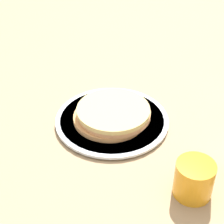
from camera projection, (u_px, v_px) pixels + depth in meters
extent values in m
plane|color=#9E7F5B|center=(128.00, 124.00, 0.96)|extent=(4.00, 4.00, 0.00)
cylinder|color=silver|center=(112.00, 120.00, 0.96)|extent=(0.27, 0.27, 0.01)
cylinder|color=silver|center=(112.00, 120.00, 0.96)|extent=(0.29, 0.29, 0.01)
cylinder|color=tan|center=(110.00, 117.00, 0.95)|extent=(0.19, 0.19, 0.01)
cylinder|color=tan|center=(114.00, 113.00, 0.95)|extent=(0.19, 0.19, 0.01)
cylinder|color=#D5B970|center=(113.00, 110.00, 0.94)|extent=(0.19, 0.19, 0.01)
cylinder|color=orange|center=(194.00, 179.00, 0.75)|extent=(0.08, 0.08, 0.08)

